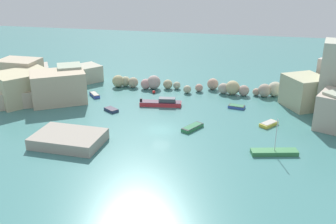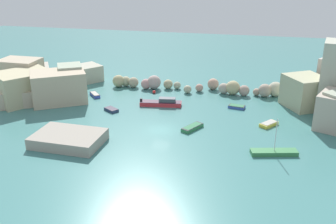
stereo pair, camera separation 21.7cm
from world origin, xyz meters
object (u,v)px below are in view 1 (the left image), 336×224
stone_dock (69,139)px  moored_boat_6 (192,127)px  moored_boat_0 (95,95)px  moored_boat_7 (269,124)px  moored_boat_2 (162,103)px  moored_boat_4 (79,134)px  channel_buoy (154,92)px  moored_boat_5 (111,110)px  moored_boat_1 (237,107)px  moored_boat_3 (274,152)px

stone_dock → moored_boat_6: size_ratio=2.29×
moored_boat_0 → moored_boat_7: moored_boat_0 is taller
moored_boat_2 → moored_boat_4: bearing=-128.4°
stone_dock → moored_boat_4: bearing=85.2°
channel_buoy → moored_boat_4: size_ratio=0.18×
moored_boat_2 → moored_boat_6: 10.92m
channel_buoy → stone_dock: bearing=-104.3°
moored_boat_4 → moored_boat_7: (26.21, 9.46, -0.03)m
moored_boat_0 → moored_boat_7: (30.63, -6.95, -0.03)m
moored_boat_0 → moored_boat_5: moored_boat_0 is taller
moored_boat_0 → moored_boat_2: size_ratio=0.40×
channel_buoy → moored_boat_5: bearing=-114.2°
channel_buoy → moored_boat_2: size_ratio=0.08×
stone_dock → moored_boat_4: (0.23, 2.77, -0.44)m
moored_boat_4 → stone_dock: bearing=-42.5°
moored_boat_6 → moored_boat_2: bearing=66.4°
moored_boat_6 → moored_boat_1: bearing=-0.7°
moored_boat_7 → moored_boat_4: bearing=147.2°
moored_boat_3 → moored_boat_7: (-0.52, 9.36, -0.04)m
moored_boat_4 → moored_boat_6: moored_boat_4 is taller
stone_dock → moored_boat_2: (8.83, 17.12, -0.22)m
moored_boat_4 → moored_boat_2: bearing=111.4°
channel_buoy → moored_boat_6: bearing=-56.7°
moored_boat_3 → moored_boat_5: bearing=-34.8°
stone_dock → moored_boat_0: bearing=102.3°
moored_boat_3 → moored_boat_5: size_ratio=2.24×
moored_boat_4 → channel_buoy: bearing=126.8°
moored_boat_1 → moored_boat_3: size_ratio=0.47×
moored_boat_2 → moored_boat_6: (6.66, -8.66, -0.23)m
channel_buoy → moored_boat_3: size_ratio=0.10×
moored_boat_2 → moored_boat_7: size_ratio=2.23×
moored_boat_1 → moored_boat_6: bearing=-108.8°
moored_boat_4 → moored_boat_3: bearing=52.6°
moored_boat_3 → moored_boat_5: moored_boat_3 is taller
moored_boat_3 → moored_boat_6: size_ratio=1.54×
stone_dock → moored_boat_2: 19.27m
stone_dock → moored_boat_2: size_ratio=1.26×
moored_boat_4 → moored_boat_5: bearing=136.2°
moored_boat_3 → moored_boat_1: bearing=-83.9°
moored_boat_0 → moored_boat_4: size_ratio=0.88×
moored_boat_0 → moored_boat_2: (13.02, -2.06, 0.22)m
stone_dock → moored_boat_4: 2.81m
stone_dock → moored_boat_1: bearing=41.3°
moored_boat_3 → moored_boat_6: moored_boat_3 is taller
moored_boat_0 → moored_boat_1: bearing=48.3°
moored_boat_6 → moored_boat_7: size_ratio=1.23×
channel_buoy → moored_boat_0: size_ratio=0.21×
moored_boat_5 → moored_boat_4: bearing=119.2°
moored_boat_1 → moored_boat_7: bearing=-41.0°
channel_buoy → moored_boat_6: size_ratio=0.15×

